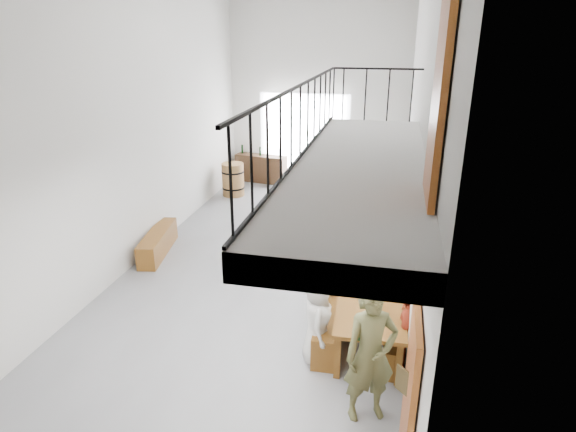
% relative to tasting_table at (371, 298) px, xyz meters
% --- Properties ---
extents(floor, '(12.00, 12.00, 0.00)m').
position_rel_tasting_table_xyz_m(floor, '(-2.20, 2.24, -0.71)').
color(floor, slate).
rests_on(floor, ground).
extents(room_walls, '(12.00, 12.00, 12.00)m').
position_rel_tasting_table_xyz_m(room_walls, '(-2.20, 2.24, 2.85)').
color(room_walls, silver).
rests_on(room_walls, ground).
extents(gateway_portal, '(2.80, 0.08, 2.80)m').
position_rel_tasting_table_xyz_m(gateway_portal, '(-2.60, 8.18, 0.69)').
color(gateway_portal, white).
rests_on(gateway_portal, ground).
extents(right_wall_decor, '(0.07, 8.28, 5.07)m').
position_rel_tasting_table_xyz_m(right_wall_decor, '(0.50, 0.38, 1.04)').
color(right_wall_decor, '#974A23').
rests_on(right_wall_decor, ground).
extents(balcony, '(1.52, 5.62, 4.00)m').
position_rel_tasting_table_xyz_m(balcony, '(-0.22, -0.88, 2.26)').
color(balcony, silver).
rests_on(balcony, ground).
extents(tasting_table, '(1.09, 2.46, 0.79)m').
position_rel_tasting_table_xyz_m(tasting_table, '(0.00, 0.00, 0.00)').
color(tasting_table, brown).
rests_on(tasting_table, ground).
extents(bench_inner, '(0.41, 2.23, 0.51)m').
position_rel_tasting_table_xyz_m(bench_inner, '(-0.61, 0.09, -0.45)').
color(bench_inner, brown).
rests_on(bench_inner, ground).
extents(bench_wall, '(0.27, 1.98, 0.45)m').
position_rel_tasting_table_xyz_m(bench_wall, '(0.37, -0.03, -0.48)').
color(bench_wall, brown).
rests_on(bench_wall, ground).
extents(tableware, '(0.47, 1.86, 0.35)m').
position_rel_tasting_table_xyz_m(tableware, '(0.04, 0.22, 0.21)').
color(tableware, black).
rests_on(tableware, tasting_table).
extents(side_bench, '(0.69, 1.82, 0.50)m').
position_rel_tasting_table_xyz_m(side_bench, '(-4.70, 2.16, -0.46)').
color(side_bench, brown).
rests_on(side_bench, ground).
extents(oak_barrel, '(0.66, 0.66, 0.97)m').
position_rel_tasting_table_xyz_m(oak_barrel, '(-4.38, 6.36, -0.22)').
color(oak_barrel, '#8E5E31').
rests_on(oak_barrel, ground).
extents(serving_counter, '(1.70, 0.71, 0.87)m').
position_rel_tasting_table_xyz_m(serving_counter, '(-3.95, 7.89, -0.27)').
color(serving_counter, '#3C2614').
rests_on(serving_counter, ground).
extents(counter_bottles, '(1.38, 0.34, 0.28)m').
position_rel_tasting_table_xyz_m(counter_bottles, '(-3.95, 7.88, 0.30)').
color(counter_bottles, black).
rests_on(counter_bottles, serving_counter).
extents(guest_left_a, '(0.51, 0.71, 1.36)m').
position_rel_tasting_table_xyz_m(guest_left_a, '(-0.71, -0.73, -0.03)').
color(guest_left_a, beige).
rests_on(guest_left_a, ground).
extents(guest_left_b, '(0.27, 0.41, 1.09)m').
position_rel_tasting_table_xyz_m(guest_left_b, '(-0.78, -0.24, -0.16)').
color(guest_left_b, '#246B78').
rests_on(guest_left_b, ground).
extents(guest_left_c, '(0.60, 0.66, 1.11)m').
position_rel_tasting_table_xyz_m(guest_left_c, '(-0.77, 0.37, -0.15)').
color(guest_left_c, beige).
rests_on(guest_left_c, ground).
extents(guest_left_d, '(0.68, 0.85, 1.14)m').
position_rel_tasting_table_xyz_m(guest_left_d, '(-0.80, 0.85, -0.13)').
color(guest_left_d, '#246B78').
rests_on(guest_left_d, ground).
extents(guest_right_a, '(0.44, 0.77, 1.23)m').
position_rel_tasting_table_xyz_m(guest_right_a, '(0.55, -0.61, -0.09)').
color(guest_right_a, '#AD351D').
rests_on(guest_right_a, ground).
extents(guest_right_b, '(0.32, 0.95, 1.01)m').
position_rel_tasting_table_xyz_m(guest_right_b, '(0.63, 0.14, -0.20)').
color(guest_right_b, black).
rests_on(guest_right_b, ground).
extents(guest_right_c, '(0.38, 0.55, 1.09)m').
position_rel_tasting_table_xyz_m(guest_right_c, '(0.60, 0.77, -0.16)').
color(guest_right_c, beige).
rests_on(guest_right_c, ground).
extents(host_standing, '(0.78, 0.67, 1.81)m').
position_rel_tasting_table_xyz_m(host_standing, '(0.08, -1.68, 0.20)').
color(host_standing, brown).
rests_on(host_standing, ground).
extents(potted_plant, '(0.38, 0.34, 0.39)m').
position_rel_tasting_table_xyz_m(potted_plant, '(0.25, 2.99, -0.51)').
color(potted_plant, '#184617').
rests_on(potted_plant, ground).
extents(bicycle_near, '(1.71, 0.66, 0.88)m').
position_rel_tasting_table_xyz_m(bicycle_near, '(-1.56, 7.79, -0.26)').
color(bicycle_near, black).
rests_on(bicycle_near, ground).
extents(bicycle_far, '(1.79, 0.69, 1.05)m').
position_rel_tasting_table_xyz_m(bicycle_far, '(-1.27, 7.17, -0.18)').
color(bicycle_far, black).
rests_on(bicycle_far, ground).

